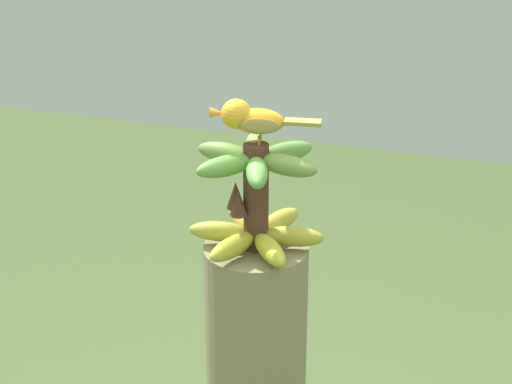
# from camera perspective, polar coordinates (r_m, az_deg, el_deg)

# --- Properties ---
(banana_bunch) EXTENTS (0.28, 0.27, 0.22)m
(banana_bunch) POSITION_cam_1_polar(r_m,az_deg,el_deg) (1.80, -0.05, -0.33)
(banana_bunch) COLOR #4C2D1E
(banana_bunch) RESTS_ON banana_tree
(perched_bird) EXTENTS (0.22, 0.07, 0.09)m
(perched_bird) POSITION_cam_1_polar(r_m,az_deg,el_deg) (1.76, -0.29, 4.65)
(perched_bird) COLOR #C68933
(perched_bird) RESTS_ON banana_bunch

